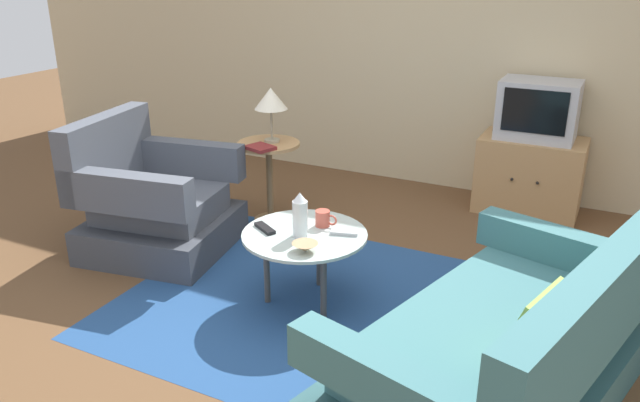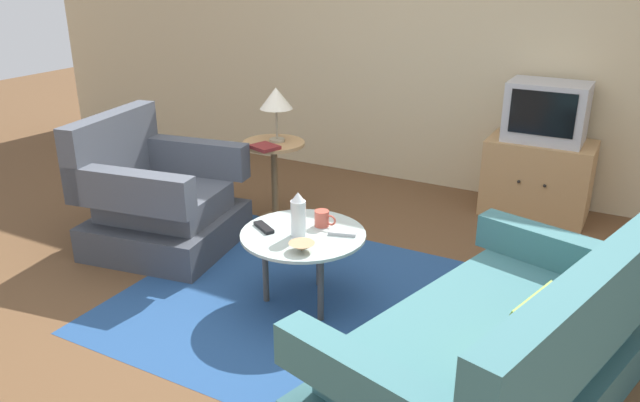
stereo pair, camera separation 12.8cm
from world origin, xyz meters
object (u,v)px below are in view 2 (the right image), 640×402
at_px(tv_stand, 537,178).
at_px(tv_remote_silver, 343,233).
at_px(couch, 496,359).
at_px(tv_remote_dark, 264,227).
at_px(mug, 322,219).
at_px(book, 265,147).
at_px(bowl, 302,247).
at_px(television, 547,112).
at_px(side_table, 274,165).
at_px(table_lamp, 276,99).
at_px(armchair, 158,203).
at_px(vase, 298,215).
at_px(coffee_table, 303,240).

bearing_deg(tv_stand, tv_remote_silver, -110.00).
bearing_deg(couch, tv_remote_dark, 90.97).
height_order(mug, book, book).
distance_m(couch, bowl, 1.15).
height_order(television, mug, television).
distance_m(tv_stand, book, 2.15).
height_order(side_table, table_lamp, table_lamp).
xyz_separation_m(side_table, tv_remote_silver, (1.01, -0.87, 0.01)).
xyz_separation_m(table_lamp, bowl, (0.90, -1.18, -0.48)).
bearing_deg(tv_stand, mug, -114.57).
bearing_deg(couch, mug, 79.39).
bearing_deg(mug, bowl, -79.81).
distance_m(television, bowl, 2.44).
distance_m(armchair, tv_stand, 2.89).
distance_m(side_table, vase, 1.28).
bearing_deg(tv_stand, bowl, -109.82).
distance_m(tv_remote_silver, book, 1.21).
distance_m(tv_remote_dark, tv_remote_silver, 0.46).
bearing_deg(tv_remote_silver, book, -51.88).
height_order(television, vase, television).
height_order(couch, book, couch).
relative_size(couch, side_table, 2.89).
bearing_deg(television, armchair, -139.90).
relative_size(bowl, tv_remote_dark, 0.81).
height_order(television, bowl, television).
bearing_deg(armchair, couch, 66.63).
xyz_separation_m(side_table, bowl, (0.91, -1.16, 0.02)).
bearing_deg(tv_remote_dark, tv_stand, 92.49).
xyz_separation_m(coffee_table, book, (-0.76, 0.78, 0.24)).
bearing_deg(armchair, coffee_table, 71.92).
relative_size(vase, bowl, 1.84).
relative_size(television, table_lamp, 1.43).
bearing_deg(tv_stand, book, -142.88).
relative_size(armchair, tv_remote_dark, 5.84).
xyz_separation_m(armchair, book, (0.52, 0.57, 0.33)).
bearing_deg(vase, tv_remote_dark, -175.87).
distance_m(tv_stand, table_lamp, 2.12).
bearing_deg(tv_remote_dark, coffee_table, 45.97).
distance_m(vase, mug, 0.21).
bearing_deg(vase, armchair, 169.22).
height_order(bowl, tv_remote_dark, bowl).
bearing_deg(couch, television, 22.09).
bearing_deg(tv_remote_silver, table_lamp, -58.41).
relative_size(couch, coffee_table, 2.54).
bearing_deg(coffee_table, television, 65.80).
relative_size(tv_stand, television, 1.36).
bearing_deg(mug, book, 141.94).
relative_size(table_lamp, book, 1.77).
bearing_deg(mug, television, 65.55).
relative_size(tv_remote_dark, tv_remote_silver, 1.09).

